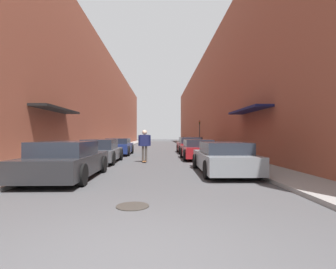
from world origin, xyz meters
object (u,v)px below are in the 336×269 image
parked_car_right_0 (223,158)px  parked_car_right_2 (190,145)px  manhole_cover (133,206)px  parked_car_left_0 (67,160)px  parked_car_left_2 (119,147)px  parked_car_right_1 (198,150)px  skateboarder (145,142)px  parked_car_left_1 (101,151)px  traffic_light (200,130)px

parked_car_right_0 → parked_car_right_2: (-0.00, 11.67, 0.04)m
manhole_cover → parked_car_left_0: bearing=126.2°
parked_car_left_2 → parked_car_right_1: 6.72m
skateboarder → manhole_cover: 9.11m
parked_car_right_1 → parked_car_right_2: parked_car_right_2 is taller
parked_car_left_1 → parked_car_left_0: bearing=-89.9°
parked_car_right_2 → skateboarder: (-3.39, -7.44, 0.46)m
parked_car_left_0 → parked_car_right_0: bearing=11.6°
parked_car_left_2 → parked_car_left_0: bearing=-90.4°
parked_car_left_0 → traffic_light: traffic_light is taller
parked_car_right_1 → traffic_light: (2.62, 16.63, 1.52)m
parked_car_right_1 → manhole_cover: size_ratio=5.81×
parked_car_right_0 → skateboarder: size_ratio=2.64×
skateboarder → parked_car_left_0: bearing=-113.6°
skateboarder → parked_car_right_0: bearing=-51.3°
parked_car_left_1 → manhole_cover: bearing=-73.3°
parked_car_left_1 → parked_car_left_2: bearing=89.1°
parked_car_left_0 → traffic_light: bearing=70.9°
parked_car_right_2 → manhole_cover: bearing=-100.6°
traffic_light → parked_car_left_1: bearing=-114.0°
parked_car_right_1 → parked_car_right_2: bearing=88.3°
parked_car_left_1 → parked_car_right_0: parked_car_left_1 is taller
parked_car_right_0 → skateboarder: skateboarder is taller
parked_car_left_2 → parked_car_right_0: 11.29m
parked_car_left_0 → parked_car_right_2: parked_car_right_2 is taller
parked_car_left_0 → manhole_cover: bearing=-53.8°
parked_car_right_0 → manhole_cover: bearing=-122.8°
manhole_cover → parked_car_right_2: bearing=79.4°
parked_car_left_0 → parked_car_left_1: bearing=90.1°
parked_car_left_1 → traffic_light: size_ratio=1.36×
parked_car_right_0 → traffic_light: (2.45, 22.54, 1.52)m
parked_car_left_1 → parked_car_right_0: (5.77, -4.08, -0.02)m
parked_car_left_0 → parked_car_right_2: 14.08m
parked_car_right_0 → parked_car_right_2: bearing=90.0°
parked_car_right_2 → skateboarder: 8.18m
parked_car_right_1 → parked_car_right_0: bearing=-88.3°
parked_car_left_1 → manhole_cover: size_ratio=6.24×
parked_car_right_2 → parked_car_left_1: bearing=-127.2°
manhole_cover → traffic_light: (5.55, 27.35, 2.12)m
traffic_light → parked_car_right_2: bearing=-102.7°
manhole_cover → traffic_light: 27.98m
parked_car_right_2 → manhole_cover: 16.78m
parked_car_right_2 → traffic_light: traffic_light is taller
traffic_light → parked_car_right_1: bearing=-99.0°
skateboarder → traffic_light: 19.24m
parked_car_right_0 → parked_car_left_2: bearing=120.2°
parked_car_left_1 → parked_car_right_2: parked_car_right_2 is taller
parked_car_left_0 → skateboarder: (2.37, 5.42, 0.48)m
parked_car_left_1 → parked_car_right_2: (5.77, 7.59, 0.02)m
parked_car_left_0 → parked_car_left_2: size_ratio=1.10×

